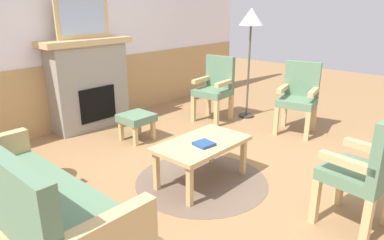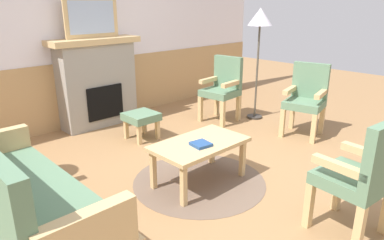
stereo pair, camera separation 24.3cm
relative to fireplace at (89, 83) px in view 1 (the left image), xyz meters
The scene contains 13 objects.
ground_plane 2.44m from the fireplace, 90.00° to the right, with size 14.00×14.00×0.00m, color #997047.
wall_back 0.70m from the fireplace, 90.00° to the left, with size 7.20×0.14×2.70m.
fireplace is the anchor object (origin of this frame).
framed_picture 0.91m from the fireplace, 90.00° to the left, with size 0.80×0.04×0.56m.
couch 2.84m from the fireplace, 130.19° to the right, with size 0.70×1.80×0.98m.
coffee_table 2.33m from the fireplace, 94.83° to the right, with size 0.96×0.56×0.44m.
round_rug 2.41m from the fireplace, 94.83° to the right, with size 1.36×1.36×0.01m, color brown.
book_on_table 2.40m from the fireplace, 96.02° to the right, with size 0.17×0.18×0.03m, color navy.
footstool 0.99m from the fireplace, 83.56° to the right, with size 0.40×0.40×0.36m.
armchair_near_fireplace 1.87m from the fireplace, 37.18° to the right, with size 0.53×0.53×0.98m.
armchair_by_window_left 2.97m from the fireplace, 51.69° to the right, with size 0.58×0.58×0.98m.
armchair_front_left 3.77m from the fireplace, 88.74° to the right, with size 0.53×0.53×0.98m.
floor_lamp_by_chairs 2.53m from the fireplace, 36.36° to the right, with size 0.36×0.36×1.68m.
Camera 1 is at (-2.66, -2.07, 1.76)m, focal length 32.92 mm.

